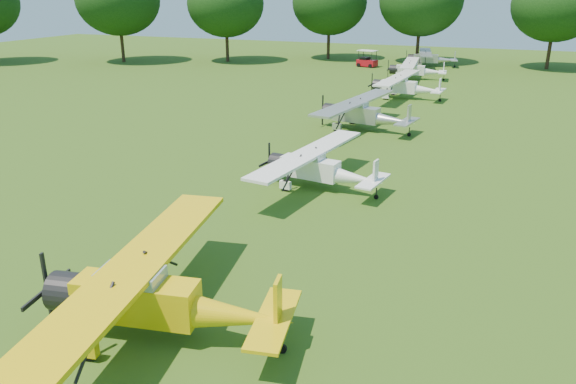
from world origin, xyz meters
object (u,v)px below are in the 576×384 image
aircraft_3 (318,166)px  golf_cart (367,61)px  aircraft_4 (363,112)px  aircraft_7 (430,57)px  aircraft_6 (415,69)px  aircraft_2 (154,295)px  aircraft_5 (404,85)px

aircraft_3 → golf_cart: bearing=109.3°
aircraft_4 → golf_cart: aircraft_4 is taller
aircraft_3 → aircraft_7: bearing=100.0°
aircraft_4 → aircraft_6: 25.36m
aircraft_2 → aircraft_5: 40.63m
aircraft_3 → aircraft_7: size_ratio=0.99×
aircraft_2 → aircraft_3: aircraft_2 is taller
aircraft_4 → aircraft_6: bearing=100.5°
golf_cart → aircraft_7: bearing=37.9°
aircraft_2 → aircraft_6: aircraft_2 is taller
aircraft_3 → golf_cart: (-8.83, 46.76, -0.48)m
aircraft_5 → aircraft_6: bearing=99.3°
aircraft_6 → golf_cart: bearing=126.8°
aircraft_2 → aircraft_7: size_ratio=1.17×
aircraft_5 → golf_cart: 22.03m
aircraft_4 → aircraft_3: bearing=-76.3°
aircraft_5 → aircraft_2: bearing=-85.2°
aircraft_4 → aircraft_5: 13.36m
aircraft_4 → aircraft_2: bearing=-79.1°
aircraft_4 → golf_cart: bearing=112.8°
aircraft_2 → aircraft_4: aircraft_2 is taller
aircraft_7 → aircraft_5: bearing=-97.2°
aircraft_5 → golf_cart: (-8.46, 20.33, -0.55)m
aircraft_2 → aircraft_5: bearing=80.7°
aircraft_6 → aircraft_7: size_ratio=0.99×
aircraft_2 → aircraft_6: 52.65m
aircraft_6 → aircraft_7: aircraft_7 is taller
aircraft_3 → golf_cart: golf_cart is taller
golf_cart → aircraft_3: bearing=-64.1°
aircraft_3 → aircraft_5: size_ratio=0.95×
aircraft_7 → aircraft_6: bearing=-99.6°
aircraft_3 → golf_cart: size_ratio=3.75×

